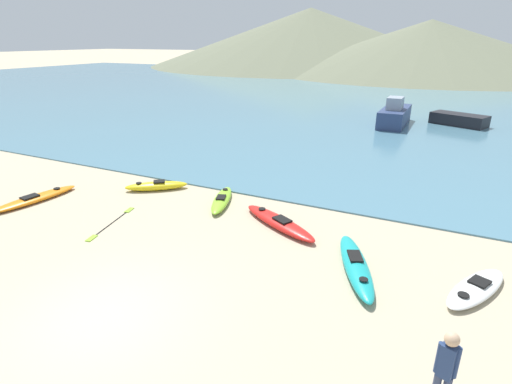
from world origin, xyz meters
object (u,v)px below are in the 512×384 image
moored_boat_0 (474,82)px  kayak_on_sand_5 (222,200)px  moored_boat_3 (459,120)px  person_near_foreground (445,370)px  loose_paddle (112,223)px  kayak_on_sand_3 (279,222)px  moored_boat_2 (395,115)px  kayak_on_sand_0 (356,265)px  kayak_on_sand_2 (35,199)px  kayak_on_sand_1 (476,288)px  kayak_on_sand_4 (156,186)px

moored_boat_0 → kayak_on_sand_5: bearing=-101.0°
kayak_on_sand_5 → moored_boat_3: (8.19, 20.62, 0.33)m
kayak_on_sand_5 → person_near_foreground: bearing=-38.9°
moored_boat_0 → loose_paddle: bearing=-102.9°
person_near_foreground → moored_boat_0: 56.77m
kayak_on_sand_3 → moored_boat_2: size_ratio=0.65×
person_near_foreground → loose_paddle: size_ratio=0.63×
kayak_on_sand_5 → moored_boat_3: 22.19m
moored_boat_0 → moored_boat_2: bearing=-100.6°
kayak_on_sand_0 → loose_paddle: bearing=-175.3°
kayak_on_sand_3 → kayak_on_sand_2: bearing=-167.3°
kayak_on_sand_5 → person_near_foreground: (8.15, -6.59, 0.85)m
kayak_on_sand_0 → moored_boat_3: bearing=84.3°
kayak_on_sand_1 → moored_boat_0: bearing=89.0°
kayak_on_sand_0 → kayak_on_sand_4: bearing=163.6°
kayak_on_sand_2 → moored_boat_0: bearing=72.8°
moored_boat_0 → moored_boat_2: moored_boat_2 is taller
kayak_on_sand_0 → moored_boat_3: moored_boat_3 is taller
kayak_on_sand_5 → moored_boat_0: moored_boat_0 is taller
kayak_on_sand_3 → kayak_on_sand_5: size_ratio=1.22×
kayak_on_sand_3 → moored_boat_3: size_ratio=0.84×
moored_boat_2 → kayak_on_sand_3: bearing=-93.0°
moored_boat_0 → loose_paddle: (-12.27, -53.46, -0.62)m
kayak_on_sand_1 → moored_boat_2: (-5.00, 20.91, 0.67)m
kayak_on_sand_5 → moored_boat_2: (3.85, 18.63, 0.64)m
person_near_foreground → kayak_on_sand_3: bearing=133.3°
kayak_on_sand_2 → moored_boat_2: moored_boat_2 is taller
kayak_on_sand_2 → loose_paddle: 4.27m
kayak_on_sand_4 → moored_boat_2: (7.14, 18.55, 0.61)m
kayak_on_sand_1 → moored_boat_2: bearing=103.5°
moored_boat_2 → person_near_foreground: bearing=-80.3°
kayak_on_sand_1 → person_near_foreground: size_ratio=1.57×
kayak_on_sand_0 → person_near_foreground: (2.29, -3.98, 0.83)m
kayak_on_sand_4 → loose_paddle: bearing=-77.5°
kayak_on_sand_2 → moored_boat_2: size_ratio=0.67×
kayak_on_sand_3 → loose_paddle: kayak_on_sand_3 is taller
kayak_on_sand_2 → person_near_foreground: (14.95, -3.49, 0.88)m
kayak_on_sand_1 → kayak_on_sand_2: bearing=-177.0°
kayak_on_sand_1 → moored_boat_0: size_ratio=0.76×
kayak_on_sand_0 → kayak_on_sand_3: (-3.03, 1.68, -0.02)m
moored_boat_0 → kayak_on_sand_4: bearing=-104.6°
kayak_on_sand_2 → moored_boat_3: bearing=57.7°
kayak_on_sand_1 → moored_boat_3: bearing=91.7°
person_near_foreground → moored_boat_2: moored_boat_2 is taller
kayak_on_sand_3 → person_near_foreground: bearing=-46.7°
person_near_foreground → moored_boat_0: size_ratio=0.48×
kayak_on_sand_3 → person_near_foreground: (5.33, -5.66, 0.85)m
kayak_on_sand_3 → kayak_on_sand_5: 2.98m
person_near_foreground → moored_boat_3: person_near_foreground is taller
kayak_on_sand_4 → kayak_on_sand_1: bearing=-11.0°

